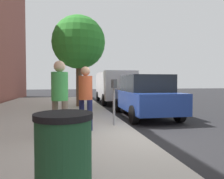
{
  "coord_description": "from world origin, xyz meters",
  "views": [
    {
      "loc": [
        -4.83,
        1.81,
        1.47
      ],
      "look_at": [
        1.65,
        0.42,
        1.24
      ],
      "focal_mm": 32.44,
      "sensor_mm": 36.0,
      "label": 1
    }
  ],
  "objects": [
    {
      "name": "trash_bin",
      "position": [
        -2.76,
        1.86,
        0.66
      ],
      "size": [
        0.59,
        0.59,
        1.01
      ],
      "color": "#1E4C2D",
      "rests_on": "sidewalk_slab"
    },
    {
      "name": "sidewalk_slab",
      "position": [
        0.0,
        3.0,
        0.07
      ],
      "size": [
        28.0,
        6.0,
        0.15
      ],
      "primitive_type": "cube",
      "color": "#B7B2A8",
      "rests_on": "ground_plane"
    },
    {
      "name": "parked_sedan_near",
      "position": [
        3.3,
        -1.35,
        0.89
      ],
      "size": [
        4.46,
        2.08,
        1.77
      ],
      "color": "navy",
      "rests_on": "ground_plane"
    },
    {
      "name": "street_tree",
      "position": [
        6.57,
        1.25,
        3.67
      ],
      "size": [
        2.93,
        2.93,
        5.0
      ],
      "color": "brown",
      "rests_on": "sidewalk_slab"
    },
    {
      "name": "pedestrian_bystander",
      "position": [
        0.24,
        2.02,
        1.25
      ],
      "size": [
        0.47,
        0.4,
        1.84
      ],
      "rotation": [
        0.0,
        0.0,
        -0.91
      ],
      "color": "#726656",
      "rests_on": "sidewalk_slab"
    },
    {
      "name": "ground_plane",
      "position": [
        0.0,
        0.0,
        0.0
      ],
      "size": [
        80.0,
        80.0,
        0.0
      ],
      "primitive_type": "plane",
      "color": "#232326",
      "rests_on": "ground"
    },
    {
      "name": "parked_van_far",
      "position": [
        9.23,
        -1.35,
        1.26
      ],
      "size": [
        5.25,
        2.24,
        2.18
      ],
      "color": "silver",
      "rests_on": "ground_plane"
    },
    {
      "name": "parking_meter",
      "position": [
        1.2,
        0.45,
        1.17
      ],
      "size": [
        0.36,
        0.12,
        1.41
      ],
      "color": "gray",
      "rests_on": "sidewalk_slab"
    },
    {
      "name": "pedestrian_at_meter",
      "position": [
        0.84,
        1.35,
        1.19
      ],
      "size": [
        0.48,
        0.38,
        1.76
      ],
      "rotation": [
        0.0,
        0.0,
        -1.02
      ],
      "color": "#191E4C",
      "rests_on": "sidewalk_slab"
    }
  ]
}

